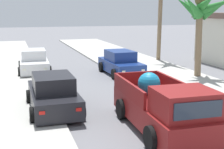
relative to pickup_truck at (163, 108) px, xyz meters
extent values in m
cube|color=#B2AFA8|center=(4.07, 4.33, -0.74)|extent=(5.32, 60.00, 0.12)
cube|color=silver|center=(-4.50, 4.33, -0.75)|extent=(0.16, 60.00, 0.10)
cube|color=silver|center=(2.81, 4.33, -0.75)|extent=(0.16, 60.00, 0.10)
cube|color=maroon|center=(0.01, 0.19, -0.20)|extent=(2.09, 5.16, 0.80)
cube|color=maroon|center=(-0.04, -1.41, 0.60)|extent=(1.77, 1.56, 0.80)
cube|color=#283342|center=(-0.02, -0.65, 0.62)|extent=(1.38, 0.11, 0.44)
cube|color=#283342|center=(-0.07, -2.17, 0.62)|extent=(1.46, 0.11, 0.48)
cube|color=maroon|center=(0.95, 1.02, 0.48)|extent=(0.21, 3.30, 0.56)
cube|color=maroon|center=(-0.87, 1.08, 0.48)|extent=(0.21, 3.30, 0.56)
cube|color=maroon|center=(0.09, 2.70, 0.48)|extent=(1.88, 0.16, 0.56)
cube|color=silver|center=(0.10, 2.79, -0.36)|extent=(1.83, 0.18, 0.20)
cylinder|color=black|center=(0.94, -1.37, -0.42)|extent=(0.29, 0.77, 0.76)
cylinder|color=black|center=(-1.02, -1.31, -0.42)|extent=(0.29, 0.77, 0.76)
cylinder|color=black|center=(1.04, 1.56, -0.42)|extent=(0.29, 0.77, 0.76)
cylinder|color=black|center=(-0.92, 1.62, -0.42)|extent=(0.29, 0.77, 0.76)
cube|color=red|center=(0.85, 2.73, -0.06)|extent=(0.22, 0.05, 0.18)
cube|color=red|center=(-0.65, 2.78, -0.06)|extent=(0.22, 0.05, 0.18)
sphere|color=#198CBF|center=(-0.03, 1.13, 0.61)|extent=(0.84, 0.84, 0.84)
cube|color=black|center=(-3.29, 3.34, -0.27)|extent=(1.77, 4.20, 0.72)
cube|color=black|center=(-3.29, 3.24, 0.41)|extent=(1.53, 2.10, 0.64)
cube|color=#283342|center=(-3.29, 4.21, 0.39)|extent=(1.37, 0.08, 0.52)
cube|color=#283342|center=(-3.29, 2.27, 0.39)|extent=(1.34, 0.08, 0.50)
cylinder|color=black|center=(-4.19, 4.65, -0.48)|extent=(0.22, 0.64, 0.64)
cylinder|color=black|center=(-2.38, 4.64, -0.48)|extent=(0.22, 0.64, 0.64)
cylinder|color=black|center=(-4.19, 2.04, -0.48)|extent=(0.22, 0.64, 0.64)
cylinder|color=black|center=(-2.39, 2.04, -0.48)|extent=(0.22, 0.64, 0.64)
cube|color=red|center=(-3.93, 1.24, -0.16)|extent=(0.20, 0.04, 0.12)
cube|color=white|center=(-3.90, 5.46, -0.20)|extent=(0.20, 0.04, 0.10)
cube|color=red|center=(-2.66, 1.23, -0.16)|extent=(0.20, 0.04, 0.12)
cube|color=white|center=(-2.67, 5.45, -0.20)|extent=(0.20, 0.04, 0.10)
cube|color=silver|center=(-3.45, 11.99, -0.27)|extent=(1.92, 4.26, 0.72)
cube|color=silver|center=(-3.45, 12.09, 0.41)|extent=(1.60, 2.16, 0.64)
cube|color=#283342|center=(-3.49, 11.12, 0.39)|extent=(1.37, 0.13, 0.52)
cube|color=#283342|center=(-3.41, 13.06, 0.39)|extent=(1.34, 0.13, 0.50)
cylinder|color=black|center=(-2.60, 10.65, -0.48)|extent=(0.24, 0.65, 0.64)
cylinder|color=black|center=(-4.40, 10.72, -0.48)|extent=(0.24, 0.65, 0.64)
cylinder|color=black|center=(-2.50, 13.25, -0.48)|extent=(0.24, 0.65, 0.64)
cylinder|color=black|center=(-4.31, 13.32, -0.48)|extent=(0.24, 0.65, 0.64)
cube|color=red|center=(-2.74, 14.07, -0.16)|extent=(0.20, 0.05, 0.12)
cube|color=white|center=(-2.92, 9.85, -0.20)|extent=(0.20, 0.05, 0.10)
cube|color=red|center=(-4.01, 14.12, -0.16)|extent=(0.20, 0.05, 0.12)
cube|color=white|center=(-4.15, 9.90, -0.20)|extent=(0.20, 0.05, 0.10)
cube|color=navy|center=(1.84, 9.71, -0.27)|extent=(1.88, 4.25, 0.72)
cube|color=navy|center=(1.83, 9.81, 0.41)|extent=(1.58, 2.14, 0.64)
cube|color=#283342|center=(1.86, 8.84, 0.39)|extent=(1.37, 0.12, 0.52)
cube|color=#283342|center=(1.81, 10.78, 0.39)|extent=(1.34, 0.12, 0.50)
cylinder|color=black|center=(2.78, 8.43, -0.48)|extent=(0.24, 0.65, 0.64)
cylinder|color=black|center=(0.97, 8.38, -0.48)|extent=(0.24, 0.65, 0.64)
cylinder|color=black|center=(2.70, 11.03, -0.48)|extent=(0.24, 0.65, 0.64)
cylinder|color=black|center=(0.90, 10.98, -0.48)|extent=(0.24, 0.65, 0.64)
cube|color=red|center=(2.41, 11.83, -0.16)|extent=(0.20, 0.05, 0.12)
cube|color=white|center=(2.51, 7.61, -0.20)|extent=(0.20, 0.05, 0.10)
cube|color=red|center=(1.14, 11.80, -0.16)|extent=(0.20, 0.05, 0.12)
cube|color=white|center=(1.28, 7.58, -0.20)|extent=(0.20, 0.05, 0.10)
cylinder|color=#846B4C|center=(6.57, 13.86, 3.07)|extent=(0.33, 0.51, 7.75)
cylinder|color=#846B4C|center=(6.00, 7.35, 1.54)|extent=(0.39, 0.55, 4.69)
cone|color=#2D7F33|center=(6.98, 7.16, 3.45)|extent=(2.06, 0.94, 1.52)
cone|color=#2D7F33|center=(6.46, 8.16, 3.60)|extent=(1.44, 1.95, 1.25)
cone|color=#2D7F33|center=(5.80, 8.14, 3.45)|extent=(0.94, 1.70, 1.48)
cone|color=#2D7F33|center=(5.28, 7.66, 3.50)|extent=(1.68, 1.14, 1.39)
cone|color=#2D7F33|center=(5.15, 6.83, 3.49)|extent=(2.01, 1.54, 1.46)
cone|color=#2D7F33|center=(5.89, 6.58, 3.70)|extent=(0.78, 1.71, 1.07)
cone|color=#2D7F33|center=(6.75, 6.62, 3.60)|extent=(1.93, 1.91, 1.27)
sphere|color=brown|center=(6.00, 7.35, 3.87)|extent=(0.69, 0.69, 0.69)
camera|label=1|loc=(-4.75, -9.22, 3.25)|focal=50.55mm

